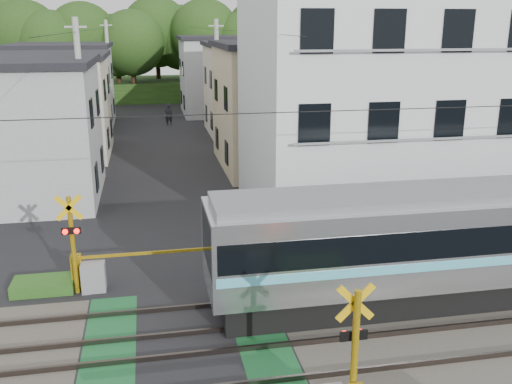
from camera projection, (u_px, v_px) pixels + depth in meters
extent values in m
plane|color=black|center=(187.00, 346.00, 14.23)|extent=(120.00, 120.00, 0.00)
cube|color=#47423A|center=(187.00, 346.00, 14.23)|extent=(120.00, 6.00, 0.00)
cube|color=black|center=(187.00, 346.00, 14.23)|extent=(5.20, 120.00, 0.00)
cube|color=#145126|center=(109.00, 354.00, 13.89)|extent=(1.30, 6.00, 0.00)
cube|color=#145126|center=(261.00, 338.00, 14.57)|extent=(1.30, 6.00, 0.00)
cube|color=#3F3833|center=(188.00, 355.00, 13.74)|extent=(120.00, 0.08, 0.14)
cube|color=#3F3833|center=(185.00, 333.00, 14.68)|extent=(120.00, 0.08, 0.14)
cube|color=#3F3833|center=(182.00, 308.00, 16.00)|extent=(120.00, 0.08, 0.14)
cube|color=black|center=(480.00, 282.00, 16.83)|extent=(15.49, 2.13, 0.81)
cube|color=black|center=(295.00, 303.00, 15.85)|extent=(2.15, 1.97, 0.54)
cube|color=#B2B7BC|center=(486.00, 232.00, 16.38)|extent=(16.14, 2.51, 2.33)
cube|color=black|center=(488.00, 223.00, 16.30)|extent=(15.88, 2.55, 0.79)
cube|color=#56BFDA|center=(485.00, 243.00, 16.47)|extent=(15.98, 2.54, 0.25)
cube|color=slate|center=(492.00, 190.00, 16.02)|extent=(15.82, 2.06, 0.22)
cube|color=black|center=(208.00, 240.00, 14.84)|extent=(0.10, 2.16, 1.40)
cylinder|color=yellow|center=(354.00, 361.00, 10.96)|extent=(0.14, 0.14, 3.00)
cube|color=yellow|center=(355.00, 303.00, 10.71)|extent=(0.77, 0.05, 0.77)
cube|color=yellow|center=(355.00, 303.00, 10.71)|extent=(0.77, 0.05, 0.77)
cube|color=black|center=(354.00, 336.00, 10.91)|extent=(0.55, 0.05, 0.20)
sphere|color=#FF0C07|center=(345.00, 335.00, 10.94)|extent=(0.16, 0.16, 0.16)
sphere|color=#FF0C07|center=(360.00, 333.00, 11.00)|extent=(0.16, 0.16, 0.16)
cylinder|color=yellow|center=(73.00, 246.00, 16.66)|extent=(0.14, 0.14, 3.00)
cube|color=yellow|center=(69.00, 208.00, 16.22)|extent=(0.77, 0.05, 0.77)
cube|color=yellow|center=(69.00, 208.00, 16.22)|extent=(0.77, 0.05, 0.77)
cube|color=black|center=(71.00, 231.00, 16.42)|extent=(0.55, 0.05, 0.20)
sphere|color=#FF0C07|center=(65.00, 232.00, 16.33)|extent=(0.16, 0.16, 0.16)
sphere|color=#FF0C07|center=(77.00, 231.00, 16.39)|extent=(0.16, 0.16, 0.16)
cube|color=gray|center=(94.00, 277.00, 17.04)|extent=(0.70, 0.50, 0.90)
cube|color=yellow|center=(77.00, 272.00, 17.16)|extent=(0.30, 0.30, 1.10)
cube|color=yellow|center=(152.00, 253.00, 17.44)|extent=(4.20, 0.08, 0.08)
cube|color=silver|center=(373.00, 105.00, 23.43)|extent=(10.00, 8.00, 9.00)
cube|color=black|center=(312.00, 210.00, 19.82)|extent=(1.10, 0.06, 1.40)
cube|color=black|center=(378.00, 206.00, 20.27)|extent=(1.10, 0.06, 1.40)
cube|color=black|center=(442.00, 202.00, 20.71)|extent=(1.10, 0.06, 1.40)
cube|color=black|center=(503.00, 198.00, 21.15)|extent=(1.10, 0.06, 1.40)
cube|color=gray|center=(413.00, 222.00, 20.45)|extent=(9.00, 0.06, 0.08)
cube|color=black|center=(315.00, 125.00, 18.97)|extent=(1.10, 0.06, 1.40)
cube|color=black|center=(384.00, 122.00, 19.41)|extent=(1.10, 0.06, 1.40)
cube|color=black|center=(450.00, 120.00, 19.85)|extent=(1.10, 0.06, 1.40)
cube|color=gray|center=(419.00, 140.00, 19.60)|extent=(9.00, 0.06, 0.08)
cube|color=black|center=(317.00, 31.00, 18.12)|extent=(1.10, 0.06, 1.40)
cube|color=black|center=(390.00, 31.00, 18.56)|extent=(1.10, 0.06, 1.40)
cube|color=black|center=(459.00, 31.00, 19.00)|extent=(1.10, 0.06, 1.40)
cube|color=gray|center=(427.00, 50.00, 18.75)|extent=(9.00, 0.06, 0.08)
cube|color=#A6A9AB|center=(15.00, 134.00, 25.39)|extent=(7.00, 7.00, 6.00)
cube|color=black|center=(6.00, 62.00, 24.49)|extent=(7.35, 7.35, 0.30)
cube|color=black|center=(97.00, 177.00, 24.86)|extent=(0.06, 1.00, 1.20)
cube|color=black|center=(102.00, 159.00, 28.16)|extent=(0.06, 1.00, 1.20)
cube|color=black|center=(92.00, 113.00, 24.07)|extent=(0.06, 1.00, 1.20)
cube|color=black|center=(98.00, 102.00, 27.36)|extent=(0.06, 1.00, 1.20)
cube|color=#C5B38B|center=(284.00, 108.00, 31.48)|extent=(7.00, 8.00, 6.50)
cube|color=black|center=(285.00, 44.00, 30.52)|extent=(7.35, 8.40, 0.30)
cube|color=black|center=(226.00, 153.00, 29.52)|extent=(0.06, 1.00, 1.20)
cube|color=black|center=(217.00, 138.00, 33.28)|extent=(0.06, 1.00, 1.20)
cube|color=black|center=(226.00, 98.00, 28.72)|extent=(0.06, 1.00, 1.20)
cube|color=black|center=(216.00, 90.00, 32.49)|extent=(0.06, 1.00, 1.20)
cube|color=beige|center=(38.00, 108.00, 33.80)|extent=(8.00, 7.00, 5.80)
cube|color=black|center=(33.00, 56.00, 32.93)|extent=(8.40, 7.35, 0.30)
cube|color=black|center=(108.00, 138.00, 33.34)|extent=(0.06, 1.00, 1.20)
cube|color=black|center=(111.00, 128.00, 36.63)|extent=(0.06, 1.00, 1.20)
cube|color=black|center=(105.00, 90.00, 32.54)|extent=(0.06, 1.00, 1.20)
cube|color=black|center=(108.00, 84.00, 35.83)|extent=(0.06, 1.00, 1.20)
cube|color=beige|center=(257.00, 90.00, 41.01)|extent=(7.00, 7.00, 6.20)
cube|color=black|center=(257.00, 44.00, 40.09)|extent=(7.35, 7.35, 0.30)
cube|color=black|center=(212.00, 121.00, 39.24)|extent=(0.06, 1.00, 1.20)
cube|color=black|center=(206.00, 113.00, 42.54)|extent=(0.06, 1.00, 1.20)
cube|color=black|center=(211.00, 79.00, 38.44)|extent=(0.06, 1.00, 1.20)
cube|color=black|center=(205.00, 75.00, 41.74)|extent=(0.06, 1.00, 1.20)
cube|color=#A6A9AB|center=(64.00, 88.00, 43.22)|extent=(7.00, 8.00, 6.00)
cube|color=black|center=(59.00, 46.00, 42.33)|extent=(7.35, 8.40, 0.30)
cube|color=black|center=(112.00, 113.00, 42.46)|extent=(0.06, 1.00, 1.20)
cube|color=black|center=(114.00, 106.00, 46.23)|extent=(0.06, 1.00, 1.20)
cube|color=black|center=(109.00, 75.00, 41.67)|extent=(0.06, 1.00, 1.20)
cube|color=black|center=(112.00, 71.00, 45.43)|extent=(0.06, 1.00, 1.20)
cube|color=#A6A9AB|center=(228.00, 77.00, 50.27)|extent=(8.00, 7.00, 6.40)
cube|color=black|center=(227.00, 38.00, 49.32)|extent=(8.40, 7.35, 0.30)
cube|color=black|center=(184.00, 102.00, 48.44)|extent=(0.06, 1.00, 1.20)
cube|color=black|center=(181.00, 97.00, 51.74)|extent=(0.06, 1.00, 1.20)
cube|color=black|center=(183.00, 69.00, 47.64)|extent=(0.06, 1.00, 1.20)
cube|color=black|center=(180.00, 66.00, 50.94)|extent=(0.06, 1.00, 1.20)
cube|color=#264517|center=(152.00, 89.00, 61.03)|extent=(40.00, 10.00, 2.00)
cylinder|color=#332114|center=(12.00, 74.00, 58.43)|extent=(0.50, 0.50, 5.48)
sphere|color=#264517|center=(7.00, 30.00, 57.18)|extent=(7.67, 7.67, 7.67)
cylinder|color=#332114|center=(30.00, 79.00, 55.77)|extent=(0.50, 0.50, 4.99)
sphere|color=#264517|center=(25.00, 37.00, 54.63)|extent=(6.98, 6.98, 6.98)
cylinder|color=#332114|center=(54.00, 82.00, 55.00)|extent=(0.50, 0.50, 4.51)
sphere|color=#264517|center=(50.00, 44.00, 53.97)|extent=(6.31, 6.31, 6.31)
cylinder|color=#332114|center=(86.00, 79.00, 56.65)|extent=(0.50, 0.50, 4.90)
sphere|color=#264517|center=(83.00, 38.00, 55.54)|extent=(6.86, 6.86, 6.86)
cylinder|color=#332114|center=(119.00, 81.00, 57.42)|extent=(0.50, 0.50, 4.34)
sphere|color=#264517|center=(117.00, 45.00, 56.44)|extent=(6.08, 6.08, 6.08)
cylinder|color=#332114|center=(134.00, 81.00, 56.58)|extent=(0.50, 0.50, 4.54)
sphere|color=#264517|center=(132.00, 43.00, 55.55)|extent=(6.36, 6.36, 6.36)
cylinder|color=#332114|center=(158.00, 73.00, 61.39)|extent=(0.50, 0.50, 5.27)
sphere|color=#264517|center=(156.00, 32.00, 60.18)|extent=(7.38, 7.38, 7.38)
cylinder|color=#332114|center=(183.00, 75.00, 61.34)|extent=(0.50, 0.50, 4.81)
sphere|color=#264517|center=(182.00, 38.00, 60.24)|extent=(6.74, 6.74, 6.74)
cylinder|color=#332114|center=(206.00, 75.00, 59.28)|extent=(0.50, 0.50, 5.10)
sphere|color=#264517|center=(205.00, 35.00, 58.12)|extent=(7.15, 7.15, 7.15)
cylinder|color=#332114|center=(243.00, 79.00, 58.56)|extent=(0.50, 0.50, 4.46)
sphere|color=#264517|center=(243.00, 43.00, 57.55)|extent=(6.25, 6.25, 6.25)
cylinder|color=#332114|center=(260.00, 75.00, 59.53)|extent=(0.50, 0.50, 5.12)
sphere|color=#264517|center=(260.00, 34.00, 58.36)|extent=(7.17, 7.17, 7.17)
cylinder|color=#332114|center=(275.00, 72.00, 63.58)|extent=(0.50, 0.50, 5.00)
sphere|color=#264517|center=(275.00, 35.00, 62.44)|extent=(7.00, 7.00, 7.00)
cube|color=black|center=(407.00, 109.00, 14.85)|extent=(60.00, 0.02, 0.02)
cylinder|color=#A5A5A0|center=(83.00, 113.00, 24.72)|extent=(0.26, 0.26, 8.00)
cube|color=#A5A5A0|center=(76.00, 27.00, 23.70)|extent=(0.90, 0.08, 0.08)
cylinder|color=#A5A5A0|center=(217.00, 88.00, 34.46)|extent=(0.26, 0.26, 8.00)
cube|color=#A5A5A0|center=(216.00, 26.00, 33.44)|extent=(0.90, 0.08, 0.08)
cylinder|color=#A5A5A0|center=(109.00, 73.00, 44.49)|extent=(0.26, 0.26, 8.00)
cube|color=#A5A5A0|center=(106.00, 25.00, 43.47)|extent=(0.90, 0.08, 0.08)
cube|color=black|center=(95.00, 29.00, 33.64)|extent=(0.02, 42.00, 0.02)
cube|color=black|center=(213.00, 29.00, 34.90)|extent=(0.02, 42.00, 0.02)
imported|color=#212429|center=(169.00, 114.00, 44.73)|extent=(0.67, 0.48, 1.73)
cube|color=#2D5E1E|center=(44.00, 285.00, 17.13)|extent=(1.80, 1.00, 0.36)
cube|color=#2D5E1E|center=(325.00, 273.00, 18.03)|extent=(1.50, 0.90, 0.30)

